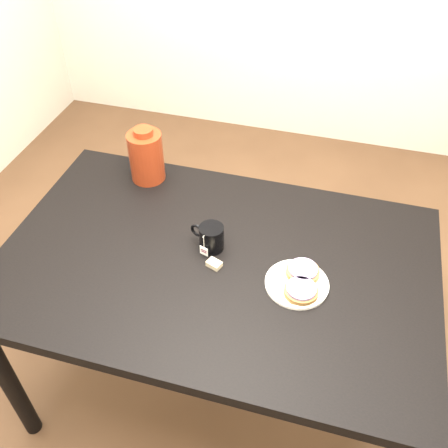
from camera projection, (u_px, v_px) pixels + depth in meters
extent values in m
plane|color=brown|center=(218.00, 380.00, 2.11)|extent=(4.00, 4.00, 0.00)
cube|color=black|center=(216.00, 263.00, 1.62)|extent=(1.40, 0.90, 0.04)
cylinder|color=black|center=(8.00, 380.00, 1.72)|extent=(0.06, 0.06, 0.71)
cylinder|color=black|center=(107.00, 231.00, 2.28)|extent=(0.06, 0.06, 0.71)
cylinder|color=black|center=(395.00, 290.00, 2.02)|extent=(0.06, 0.06, 0.71)
cylinder|color=white|center=(297.00, 284.00, 1.52)|extent=(0.19, 0.19, 0.01)
torus|color=white|center=(297.00, 283.00, 1.52)|extent=(0.19, 0.19, 0.01)
cylinder|color=brown|center=(303.00, 272.00, 1.54)|extent=(0.13, 0.13, 0.02)
cylinder|color=gray|center=(303.00, 269.00, 1.53)|extent=(0.11, 0.11, 0.01)
cylinder|color=brown|center=(301.00, 291.00, 1.48)|extent=(0.14, 0.14, 0.02)
cylinder|color=gray|center=(301.00, 289.00, 1.47)|extent=(0.13, 0.13, 0.01)
cylinder|color=black|center=(212.00, 238.00, 1.61)|extent=(0.10, 0.10, 0.09)
cylinder|color=black|center=(211.00, 229.00, 1.59)|extent=(0.07, 0.07, 0.00)
torus|color=black|center=(197.00, 230.00, 1.63)|extent=(0.05, 0.02, 0.05)
cylinder|color=beige|center=(204.00, 241.00, 1.57)|extent=(0.00, 0.00, 0.05)
cube|color=white|center=(204.00, 251.00, 1.60)|extent=(0.03, 0.01, 0.03)
cube|color=#C6B793|center=(214.00, 264.00, 1.58)|extent=(0.05, 0.05, 0.02)
cylinder|color=#56170B|center=(146.00, 157.00, 1.86)|extent=(0.15, 0.15, 0.19)
cylinder|color=#56170B|center=(143.00, 132.00, 1.78)|extent=(0.07, 0.07, 0.02)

